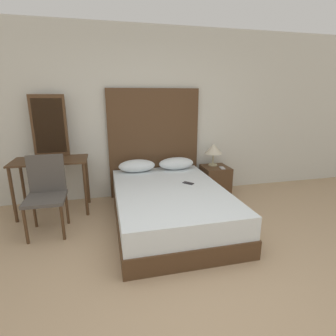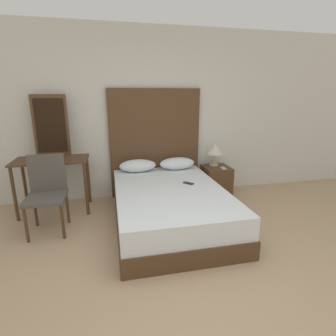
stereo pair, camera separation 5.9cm
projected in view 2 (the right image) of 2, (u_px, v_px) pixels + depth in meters
The scene contains 13 objects.
ground_plane at pixel (194, 305), 2.16m from camera, with size 16.00×16.00×0.00m, color tan.
wall_back at pixel (146, 115), 4.27m from camera, with size 10.00×0.06×2.70m.
bed at pixel (170, 206), 3.51m from camera, with size 1.42×2.12×0.48m.
headboard at pixel (155, 144), 4.35m from camera, with size 1.49×0.05×1.77m.
pillow_left at pixel (138, 166), 4.16m from camera, with size 0.58×0.28×0.20m.
pillow_right at pixel (177, 163), 4.30m from camera, with size 0.58×0.28×0.20m.
phone_on_bed at pixel (188, 183), 3.63m from camera, with size 0.15×0.16×0.01m.
nightstand at pixel (216, 181), 4.46m from camera, with size 0.43×0.45×0.51m.
table_lamp at pixel (215, 149), 4.39m from camera, with size 0.29×0.29×0.37m.
phone_on_nightstand at pixel (223, 168), 4.30m from camera, with size 0.09×0.16×0.01m.
vanity_desk at pixel (52, 168), 3.74m from camera, with size 1.00×0.55×0.79m.
vanity_mirror at pixel (51, 126), 3.82m from camera, with size 0.49×0.03×0.89m.
chair at pixel (47, 189), 3.26m from camera, with size 0.46×0.48×0.95m.
Camera 2 is at (-0.59, -1.69, 1.67)m, focal length 28.00 mm.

